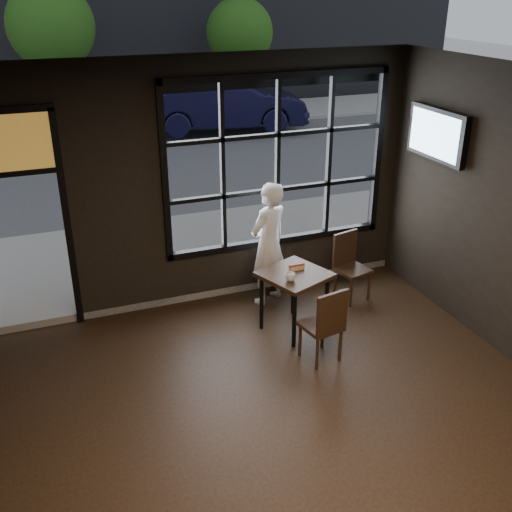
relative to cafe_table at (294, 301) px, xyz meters
name	(u,v)px	position (x,y,z in m)	size (l,w,h in m)	color
floor	(304,484)	(-0.95, -2.34, -0.40)	(6.00, 7.00, 0.02)	black
ceiling	(321,107)	(-0.95, -2.34, 2.82)	(6.00, 7.00, 0.02)	black
window_frame	(277,163)	(0.25, 1.16, 1.41)	(3.06, 0.12, 2.28)	black
street_asphalt	(64,84)	(-0.95, 21.66, -0.41)	(60.00, 41.00, 0.04)	#545456
cafe_table	(294,301)	(0.00, 0.00, 0.00)	(0.72, 0.72, 0.78)	black
chair_near	(321,323)	(0.02, -0.69, 0.07)	(0.40, 0.40, 0.93)	black
chair_window	(353,268)	(1.06, 0.44, 0.07)	(0.40, 0.40, 0.92)	black
man	(268,244)	(-0.02, 0.79, 0.44)	(0.61, 0.40, 1.67)	white
hotdog	(297,267)	(0.06, 0.08, 0.41)	(0.20, 0.08, 0.06)	tan
cup	(291,277)	(-0.13, -0.17, 0.43)	(0.12, 0.12, 0.10)	silver
tv	(437,134)	(1.98, 0.22, 1.84)	(0.12, 1.08, 0.63)	black
navy_car	(224,103)	(2.53, 10.35, 0.46)	(1.59, 4.55, 1.50)	black
tree_left	(51,26)	(-1.70, 12.38, 2.45)	(2.36, 2.36, 4.03)	#332114
tree_right	(240,33)	(3.91, 12.84, 2.11)	(2.08, 2.08, 3.55)	#332114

